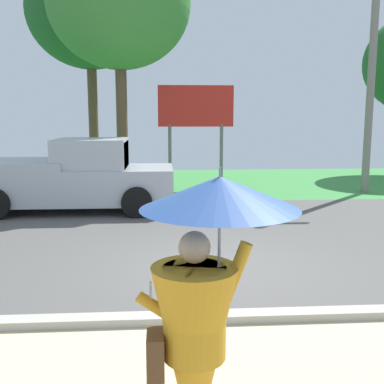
# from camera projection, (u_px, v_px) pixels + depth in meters

# --- Properties ---
(ground_plane) EXTENTS (40.00, 22.00, 0.20)m
(ground_plane) POSITION_uv_depth(u_px,v_px,m) (201.00, 228.00, 10.53)
(ground_plane) COLOR #565451
(monk_pedestrian) EXTENTS (1.11, 1.08, 2.13)m
(monk_pedestrian) POSITION_uv_depth(u_px,v_px,m) (201.00, 311.00, 3.20)
(monk_pedestrian) COLOR orange
(monk_pedestrian) RESTS_ON ground_plane
(pickup_truck) EXTENTS (5.20, 2.28, 1.88)m
(pickup_truck) POSITION_uv_depth(u_px,v_px,m) (74.00, 178.00, 12.14)
(pickup_truck) COLOR #ADB2BA
(pickup_truck) RESTS_ON ground_plane
(utility_pole) EXTENTS (1.80, 0.24, 7.82)m
(utility_pole) POSITION_uv_depth(u_px,v_px,m) (372.00, 63.00, 14.45)
(utility_pole) COLOR gray
(utility_pole) RESTS_ON ground_plane
(roadside_billboard) EXTENTS (2.60, 0.12, 3.50)m
(roadside_billboard) POSITION_uv_depth(u_px,v_px,m) (196.00, 113.00, 15.93)
(roadside_billboard) COLOR slate
(roadside_billboard) RESTS_ON ground_plane
(tree_left_far) EXTENTS (4.49, 4.49, 7.99)m
(tree_left_far) POSITION_uv_depth(u_px,v_px,m) (119.00, 4.00, 14.44)
(tree_left_far) COLOR brown
(tree_left_far) RESTS_ON ground_plane
(tree_right_mid) EXTENTS (4.62, 4.62, 8.38)m
(tree_right_mid) POSITION_uv_depth(u_px,v_px,m) (90.00, 12.00, 17.02)
(tree_right_mid) COLOR brown
(tree_right_mid) RESTS_ON ground_plane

